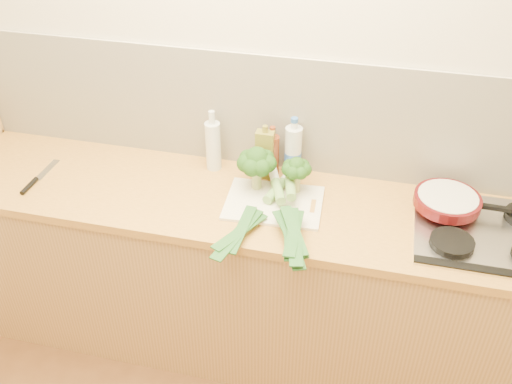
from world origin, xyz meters
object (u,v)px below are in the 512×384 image
at_px(gas_hob, 490,232).
at_px(skillet, 448,200).
at_px(chefs_knife, 34,182).
at_px(chopping_board, 274,203).

bearing_deg(gas_hob, skillet, 146.32).
relative_size(chefs_knife, skillet, 0.73).
bearing_deg(gas_hob, chefs_knife, -177.01).
height_order(gas_hob, chefs_knife, gas_hob).
relative_size(chopping_board, chefs_knife, 1.39).
distance_m(chefs_knife, skillet, 1.80).
bearing_deg(gas_hob, chopping_board, -179.84).
distance_m(chopping_board, skillet, 0.72).
height_order(chopping_board, chefs_knife, chefs_knife).
distance_m(chopping_board, chefs_knife, 1.08).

